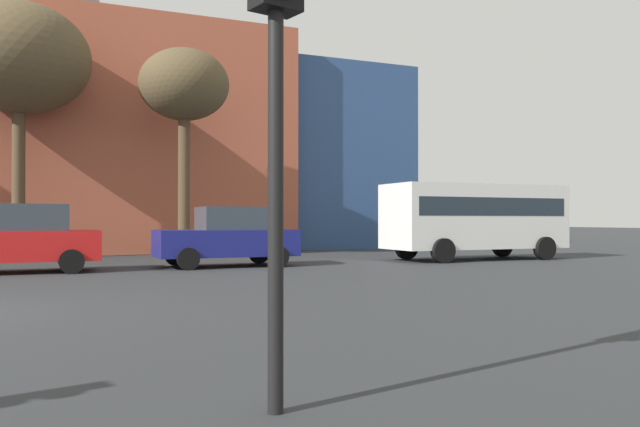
{
  "coord_description": "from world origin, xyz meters",
  "views": [
    {
      "loc": [
        1.95,
        -11.38,
        1.46
      ],
      "look_at": [
        9.94,
        6.96,
        1.65
      ],
      "focal_mm": 36.04,
      "sensor_mm": 36.0,
      "label": 1
    }
  ],
  "objects_px": {
    "white_bus": "(475,215)",
    "bare_tree_1": "(184,88)",
    "bare_tree_0": "(19,60)",
    "parked_car_2": "(18,239)",
    "parked_car_3": "(228,237)",
    "traffic_light_near_right": "(277,29)"
  },
  "relations": [
    {
      "from": "parked_car_2",
      "to": "bare_tree_1",
      "type": "distance_m",
      "value": 9.64
    },
    {
      "from": "white_bus",
      "to": "bare_tree_1",
      "type": "bearing_deg",
      "value": -30.56
    },
    {
      "from": "parked_car_2",
      "to": "traffic_light_near_right",
      "type": "relative_size",
      "value": 1.1
    },
    {
      "from": "parked_car_3",
      "to": "bare_tree_1",
      "type": "distance_m",
      "value": 7.83
    },
    {
      "from": "traffic_light_near_right",
      "to": "bare_tree_1",
      "type": "xyz_separation_m",
      "value": [
        3.45,
        20.32,
        3.68
      ]
    },
    {
      "from": "parked_car_2",
      "to": "white_bus",
      "type": "height_order",
      "value": "white_bus"
    },
    {
      "from": "parked_car_2",
      "to": "bare_tree_1",
      "type": "height_order",
      "value": "bare_tree_1"
    },
    {
      "from": "white_bus",
      "to": "bare_tree_1",
      "type": "height_order",
      "value": "bare_tree_1"
    },
    {
      "from": "parked_car_3",
      "to": "bare_tree_0",
      "type": "height_order",
      "value": "bare_tree_0"
    },
    {
      "from": "parked_car_2",
      "to": "white_bus",
      "type": "bearing_deg",
      "value": 179.21
    },
    {
      "from": "parked_car_2",
      "to": "parked_car_3",
      "type": "distance_m",
      "value": 5.92
    },
    {
      "from": "bare_tree_0",
      "to": "bare_tree_1",
      "type": "height_order",
      "value": "bare_tree_0"
    },
    {
      "from": "parked_car_2",
      "to": "bare_tree_1",
      "type": "relative_size",
      "value": 0.54
    },
    {
      "from": "parked_car_3",
      "to": "bare_tree_0",
      "type": "xyz_separation_m",
      "value": [
        -6.12,
        6.68,
        6.46
      ]
    },
    {
      "from": "bare_tree_1",
      "to": "white_bus",
      "type": "bearing_deg",
      "value": -30.56
    },
    {
      "from": "traffic_light_near_right",
      "to": "bare_tree_0",
      "type": "xyz_separation_m",
      "value": [
        -2.4,
        21.59,
        4.49
      ]
    },
    {
      "from": "parked_car_2",
      "to": "parked_car_3",
      "type": "height_order",
      "value": "parked_car_2"
    },
    {
      "from": "traffic_light_near_right",
      "to": "bare_tree_0",
      "type": "distance_m",
      "value": 22.19
    },
    {
      "from": "traffic_light_near_right",
      "to": "bare_tree_0",
      "type": "height_order",
      "value": "bare_tree_0"
    },
    {
      "from": "parked_car_2",
      "to": "bare_tree_1",
      "type": "xyz_separation_m",
      "value": [
        5.65,
        5.4,
        5.64
      ]
    },
    {
      "from": "bare_tree_0",
      "to": "bare_tree_1",
      "type": "relative_size",
      "value": 1.17
    },
    {
      "from": "white_bus",
      "to": "parked_car_3",
      "type": "bearing_deg",
      "value": -1.3
    }
  ]
}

